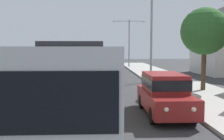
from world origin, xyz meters
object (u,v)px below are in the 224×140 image
at_px(bus_lead, 82,81).
at_px(white_suv, 164,92).
at_px(bus_fourth_in_line, 97,56).
at_px(streetlamp_far, 129,38).
at_px(streetlamp_mid, 152,21).
at_px(box_truck_oncoming, 80,56).
at_px(bus_second_in_line, 92,63).
at_px(roadside_tree, 205,32).
at_px(bus_middle, 95,58).

height_order(bus_lead, white_suv, bus_lead).
height_order(bus_lead, bus_fourth_in_line, same).
relative_size(white_suv, streetlamp_far, 0.62).
relative_size(bus_fourth_in_line, streetlamp_mid, 1.19).
bearing_deg(bus_fourth_in_line, streetlamp_far, -55.71).
relative_size(bus_fourth_in_line, box_truck_oncoming, 1.52).
height_order(bus_second_in_line, white_suv, bus_second_in_line).
distance_m(bus_second_in_line, streetlamp_mid, 6.68).
height_order(bus_lead, roadside_tree, roadside_tree).
height_order(bus_second_in_line, streetlamp_mid, streetlamp_mid).
xyz_separation_m(bus_middle, streetlamp_far, (5.40, 4.44, 3.10)).
bearing_deg(bus_middle, streetlamp_mid, -68.94).
bearing_deg(bus_lead, streetlamp_far, 80.15).
bearing_deg(bus_lead, box_truck_oncoming, 94.61).
distance_m(bus_middle, roadside_tree, 21.40).
height_order(bus_second_in_line, streetlamp_far, streetlamp_far).
height_order(bus_lead, box_truck_oncoming, bus_lead).
distance_m(bus_middle, streetlamp_far, 7.65).
distance_m(bus_second_in_line, roadside_tree, 10.66).
bearing_deg(streetlamp_mid, white_suv, -98.16).
bearing_deg(bus_lead, bus_second_in_line, 90.00).
xyz_separation_m(bus_lead, box_truck_oncoming, (-3.30, 40.94, 0.01)).
height_order(bus_middle, bus_fourth_in_line, same).
distance_m(bus_middle, box_truck_oncoming, 14.67).
xyz_separation_m(bus_lead, streetlamp_far, (5.40, 31.09, 3.10)).
bearing_deg(roadside_tree, streetlamp_mid, 114.62).
bearing_deg(white_suv, bus_lead, -168.21).
relative_size(bus_second_in_line, roadside_tree, 2.11).
relative_size(bus_lead, streetlamp_far, 1.59).
distance_m(bus_fourth_in_line, streetlamp_far, 10.07).
xyz_separation_m(streetlamp_far, roadside_tree, (2.60, -24.12, -0.58)).
bearing_deg(bus_middle, bus_second_in_line, -90.00).
height_order(box_truck_oncoming, roadside_tree, roadside_tree).
relative_size(streetlamp_mid, roadside_tree, 1.55).
distance_m(white_suv, roadside_tree, 8.18).
xyz_separation_m(box_truck_oncoming, streetlamp_far, (8.70, -9.85, 3.10)).
relative_size(white_suv, box_truck_oncoming, 0.67).
xyz_separation_m(white_suv, streetlamp_far, (1.70, 30.32, 3.76)).
relative_size(box_truck_oncoming, roadside_tree, 1.21).
bearing_deg(white_suv, streetlamp_far, 86.79).
distance_m(streetlamp_mid, roadside_tree, 6.37).
xyz_separation_m(bus_middle, roadside_tree, (8.00, -19.68, 2.53)).
bearing_deg(bus_lead, roadside_tree, 41.06).
bearing_deg(white_suv, bus_fourth_in_line, 95.52).
xyz_separation_m(bus_second_in_line, bus_fourth_in_line, (-0.00, 25.45, -0.00)).
bearing_deg(white_suv, box_truck_oncoming, 99.89).
height_order(bus_fourth_in_line, roadside_tree, roadside_tree).
bearing_deg(streetlamp_far, roadside_tree, -83.86).
bearing_deg(bus_lead, bus_fourth_in_line, 90.00).
relative_size(bus_second_in_line, bus_middle, 1.09).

